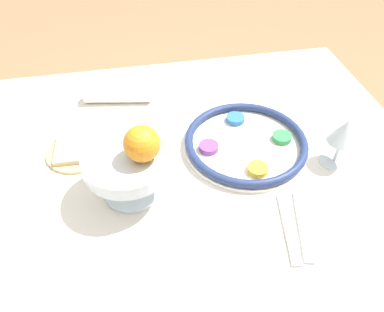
{
  "coord_description": "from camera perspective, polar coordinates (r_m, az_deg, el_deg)",
  "views": [
    {
      "loc": [
        0.07,
        0.6,
        1.34
      ],
      "look_at": [
        -0.04,
        0.02,
        0.75
      ],
      "focal_mm": 35.0,
      "sensor_mm": 36.0,
      "label": 1
    }
  ],
  "objects": [
    {
      "name": "bread_plate",
      "position": [
        0.93,
        -17.0,
        0.94
      ],
      "size": [
        0.15,
        0.15,
        0.02
      ],
      "color": "tan",
      "rests_on": "dining_table"
    },
    {
      "name": "wine_glass",
      "position": [
        0.88,
        22.19,
        3.21
      ],
      "size": [
        0.07,
        0.07,
        0.12
      ],
      "color": "silver",
      "rests_on": "dining_table"
    },
    {
      "name": "spoon",
      "position": [
        1.11,
        -11.76,
        9.5
      ],
      "size": [
        0.15,
        0.04,
        0.01
      ],
      "color": "silver",
      "rests_on": "dining_table"
    },
    {
      "name": "ground_plane",
      "position": [
        1.47,
        -1.8,
        -21.39
      ],
      "size": [
        8.0,
        8.0,
        0.0
      ],
      "primitive_type": "plane",
      "color": "#99704C"
    },
    {
      "name": "fork_right",
      "position": [
        0.78,
        14.52,
        -10.58
      ],
      "size": [
        0.05,
        0.17,
        0.01
      ],
      "color": "silver",
      "rests_on": "dining_table"
    },
    {
      "name": "dining_table",
      "position": [
        1.15,
        -2.2,
        -14.03
      ],
      "size": [
        1.2,
        0.91,
        0.71
      ],
      "color": "silver",
      "rests_on": "ground_plane"
    },
    {
      "name": "fruit_stand",
      "position": [
        0.76,
        -9.79,
        -1.43
      ],
      "size": [
        0.18,
        0.18,
        0.11
      ],
      "color": "silver",
      "rests_on": "dining_table"
    },
    {
      "name": "orange_fruit",
      "position": [
        0.71,
        -7.64,
        1.87
      ],
      "size": [
        0.07,
        0.07,
        0.07
      ],
      "color": "orange",
      "rests_on": "fruit_stand"
    },
    {
      "name": "napkin_roll",
      "position": [
        1.07,
        -11.29,
        9.15
      ],
      "size": [
        0.19,
        0.08,
        0.04
      ],
      "color": "white",
      "rests_on": "dining_table"
    },
    {
      "name": "seder_plate",
      "position": [
        0.91,
        8.19,
        2.01
      ],
      "size": [
        0.3,
        0.3,
        0.03
      ],
      "color": "silver",
      "rests_on": "dining_table"
    },
    {
      "name": "fork_left",
      "position": [
        0.79,
        16.55,
        -10.13
      ],
      "size": [
        0.06,
        0.17,
        0.01
      ],
      "color": "silver",
      "rests_on": "dining_table"
    }
  ]
}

